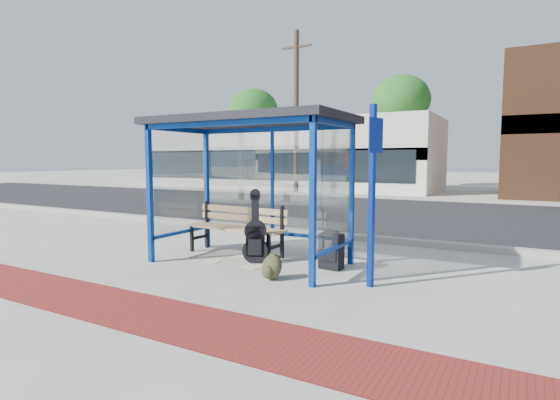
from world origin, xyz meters
The scene contains 19 objects.
ground centered at (0.00, 0.00, 0.00)m, with size 120.00×120.00×0.00m, color #B2ADA0.
brick_paver_strip centered at (0.00, -2.60, 0.01)m, with size 60.00×1.00×0.01m, color maroon.
curb_near centered at (0.00, 2.90, 0.06)m, with size 60.00×0.25×0.12m, color gray.
street_asphalt centered at (0.00, 8.00, 0.00)m, with size 60.00×10.00×0.00m, color black.
curb_far centered at (0.00, 13.10, 0.06)m, with size 60.00×0.25×0.12m, color gray.
far_sidewalk centered at (0.00, 15.00, 0.00)m, with size 60.00×4.00×0.01m, color #B2ADA0.
bus_shelter centered at (0.00, 0.07, 2.07)m, with size 3.30×1.80×2.42m.
storefront_white centered at (-9.00, 17.99, 2.00)m, with size 18.00×6.04×4.00m.
tree_left centered at (-14.00, 22.00, 5.45)m, with size 3.60×3.60×7.03m.
tree_mid centered at (-3.00, 22.00, 5.45)m, with size 3.60×3.60×7.03m.
utility_pole_west centered at (-6.00, 13.40, 4.11)m, with size 1.60×0.24×8.00m.
bench centered at (-0.57, 0.47, 0.52)m, with size 1.97×0.57×0.92m.
guitar_bag centered at (0.10, 0.02, 0.43)m, with size 0.44×0.29×1.17m.
suitcase centered at (1.35, 0.28, 0.29)m, with size 0.38×0.27×0.62m.
backpack centered at (0.83, -0.71, 0.18)m, with size 0.34×0.31×0.37m.
sign_post centered at (2.19, -0.36, 1.38)m, with size 0.14×0.30×2.45m.
newspaper_a centered at (-0.35, 0.40, 0.00)m, with size 0.37×0.29×0.01m, color white.
newspaper_b centered at (-0.61, -0.29, 0.00)m, with size 0.36×0.29×0.01m, color white.
newspaper_c centered at (0.20, -0.15, 0.00)m, with size 0.40×0.32×0.01m, color white.
Camera 1 is at (3.95, -6.03, 1.72)m, focal length 28.00 mm.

